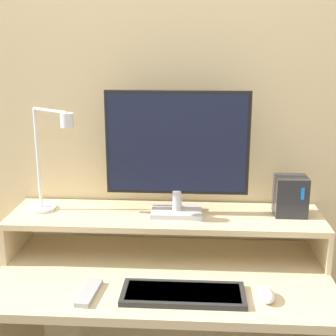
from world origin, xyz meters
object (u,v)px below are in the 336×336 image
(keyboard, at_px, (183,294))
(router_dock, at_px, (290,196))
(mouse, at_px, (266,295))
(monitor, at_px, (177,149))
(remote_control, at_px, (89,293))
(desk_lamp, at_px, (49,167))

(keyboard, bearing_deg, router_dock, 41.13)
(router_dock, relative_size, mouse, 1.61)
(keyboard, bearing_deg, monitor, 96.23)
(mouse, bearing_deg, monitor, 132.71)
(remote_control, bearing_deg, keyboard, 1.79)
(router_dock, distance_m, remote_control, 0.81)
(desk_lamp, xyz_separation_m, keyboard, (0.51, -0.30, -0.33))
(monitor, relative_size, router_dock, 3.51)
(keyboard, height_order, remote_control, keyboard)
(keyboard, distance_m, remote_control, 0.31)
(monitor, xyz_separation_m, mouse, (0.30, -0.32, -0.40))
(desk_lamp, relative_size, router_dock, 2.68)
(mouse, xyz_separation_m, remote_control, (-0.57, -0.01, -0.01))
(monitor, relative_size, desk_lamp, 1.31)
(desk_lamp, height_order, keyboard, desk_lamp)
(router_dock, xyz_separation_m, remote_control, (-0.70, -0.35, -0.23))
(monitor, distance_m, mouse, 0.59)
(desk_lamp, bearing_deg, mouse, -21.54)
(monitor, bearing_deg, router_dock, 2.74)
(desk_lamp, distance_m, mouse, 0.90)
(desk_lamp, distance_m, remote_control, 0.50)
(keyboard, bearing_deg, mouse, -0.77)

